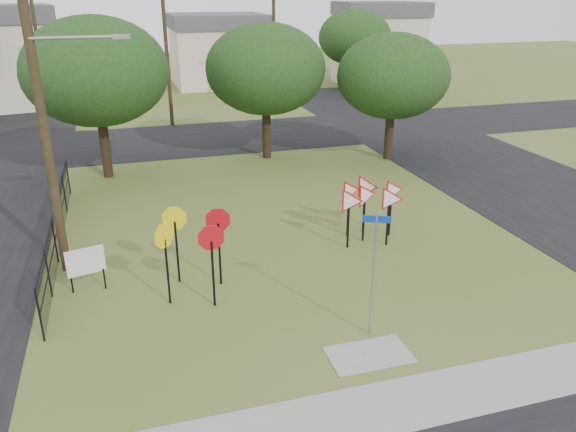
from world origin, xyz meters
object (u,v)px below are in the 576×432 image
(yield_sign_cluster, at_px, (368,196))
(info_board, at_px, (86,263))
(stop_sign_cluster, at_px, (193,236))
(street_name_sign, at_px, (374,269))

(yield_sign_cluster, xyz_separation_m, info_board, (-9.30, -1.05, -0.69))
(stop_sign_cluster, bearing_deg, yield_sign_cluster, 18.36)
(stop_sign_cluster, distance_m, yield_sign_cluster, 6.65)
(street_name_sign, distance_m, stop_sign_cluster, 5.22)
(street_name_sign, bearing_deg, info_board, 147.54)
(street_name_sign, bearing_deg, stop_sign_cluster, 139.50)
(stop_sign_cluster, xyz_separation_m, info_board, (-2.99, 1.04, -0.91))
(stop_sign_cluster, xyz_separation_m, yield_sign_cluster, (6.31, 2.09, -0.21))
(street_name_sign, xyz_separation_m, stop_sign_cluster, (-3.97, 3.39, -0.05))
(stop_sign_cluster, bearing_deg, street_name_sign, -40.50)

